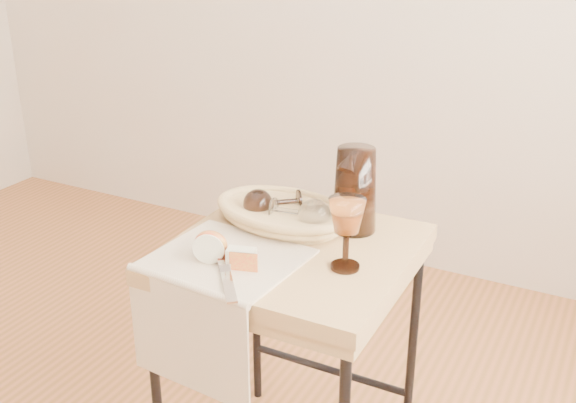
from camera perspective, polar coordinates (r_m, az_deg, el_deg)
The scene contains 10 objects.
side_table at distance 1.79m, azimuth 0.31°, elevation -13.63°, with size 0.54×0.54×0.69m, color brown, non-canonical shape.
tea_towel at distance 1.55m, azimuth -5.14°, elevation -4.75°, with size 0.32×0.29×0.01m, color beige.
bread_basket at distance 1.70m, azimuth -0.42°, elevation -1.15°, with size 0.32×0.22×0.05m, color tan, non-canonical shape.
goblet_lying_a at distance 1.72m, azimuth -1.03°, elevation -0.07°, with size 0.12×0.08×0.08m, color #2F1C16, non-canonical shape.
goblet_lying_b at distance 1.66m, azimuth 0.72°, elevation -0.88°, with size 0.13×0.08×0.08m, color white, non-canonical shape.
pitcher at distance 1.66m, azimuth 5.59°, elevation 0.99°, with size 0.15×0.23×0.25m, color black, non-canonical shape.
wine_goblet at distance 1.48m, azimuth 4.86°, elevation -2.69°, with size 0.08×0.08×0.17m, color white, non-canonical shape.
apple_half at distance 1.53m, azimuth -6.43°, elevation -3.61°, with size 0.08×0.04×0.07m, color #B10012.
apple_wedge at distance 1.50m, azimuth -3.90°, elevation -4.68°, with size 0.06×0.03×0.04m, color #F4F0CE.
table_knife at distance 1.49m, azimuth -5.28°, elevation -5.43°, with size 0.26×0.03×0.02m, color silver, non-canonical shape.
Camera 1 is at (1.24, -0.80, 1.41)m, focal length 42.82 mm.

